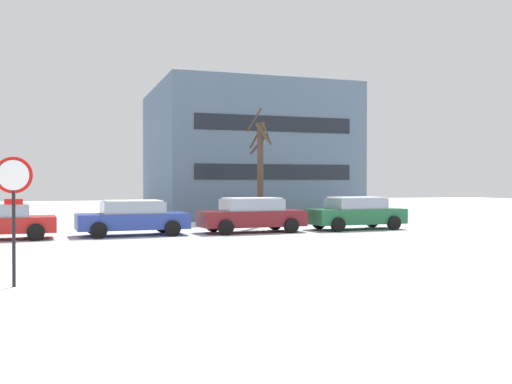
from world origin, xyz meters
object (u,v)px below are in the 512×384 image
object	(u,v)px
stop_sign	(14,196)
parked_car_green	(356,213)
parked_car_blue	(133,217)
parked_car_maroon	(252,215)

from	to	relation	value
stop_sign	parked_car_green	distance (m)	17.83
parked_car_blue	parked_car_green	world-z (taller)	parked_car_green
parked_car_blue	parked_car_green	bearing A→B (deg)	-0.72
stop_sign	parked_car_maroon	bearing A→B (deg)	51.52
parked_car_blue	parked_car_maroon	bearing A→B (deg)	-1.67
stop_sign	parked_car_maroon	world-z (taller)	stop_sign
stop_sign	parked_car_green	size ratio (longest dim) A/B	0.59
stop_sign	parked_car_blue	bearing A→B (deg)	71.71
parked_car_green	stop_sign	bearing A→B (deg)	-141.39
parked_car_blue	parked_car_maroon	xyz separation A→B (m)	(5.10, -0.15, 0.03)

